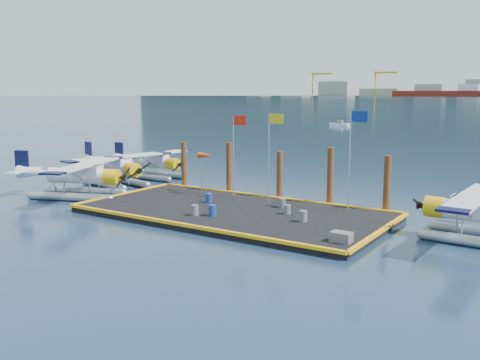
% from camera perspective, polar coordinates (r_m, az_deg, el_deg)
% --- Properties ---
extents(ground, '(4000.00, 4000.00, 0.00)m').
position_cam_1_polar(ground, '(35.47, -0.74, -3.80)').
color(ground, '#162C44').
rests_on(ground, ground).
extents(dock, '(20.00, 10.00, 0.40)m').
position_cam_1_polar(dock, '(35.42, -0.74, -3.49)').
color(dock, black).
rests_on(dock, ground).
extents(dock_bumpers, '(20.25, 10.25, 0.18)m').
position_cam_1_polar(dock_bumpers, '(35.36, -0.74, -3.03)').
color(dock_bumpers, '#EFA60E').
rests_on(dock_bumpers, dock).
extents(seaplane_a, '(9.37, 9.95, 3.59)m').
position_cam_1_polar(seaplane_a, '(42.55, -16.53, 0.18)').
color(seaplane_a, '#959DA2').
rests_on(seaplane_a, ground).
extents(seaplane_b, '(9.20, 9.97, 3.53)m').
position_cam_1_polar(seaplane_b, '(47.20, -12.98, 1.18)').
color(seaplane_b, '#959DA2').
rests_on(seaplane_b, ground).
extents(seaplane_c, '(8.13, 8.95, 3.20)m').
position_cam_1_polar(seaplane_c, '(50.83, -9.12, 1.71)').
color(seaplane_c, '#959DA2').
rests_on(seaplane_c, ground).
extents(drum_0, '(0.47, 0.47, 0.66)m').
position_cam_1_polar(drum_0, '(37.55, -3.34, -1.93)').
color(drum_0, navy).
rests_on(drum_0, dock).
extents(drum_1, '(0.49, 0.49, 0.69)m').
position_cam_1_polar(drum_1, '(33.57, -2.96, -3.27)').
color(drum_1, navy).
rests_on(drum_1, dock).
extents(drum_2, '(0.49, 0.49, 0.69)m').
position_cam_1_polar(drum_2, '(32.21, 6.76, -3.87)').
color(drum_2, '#5B5B61').
rests_on(drum_2, dock).
extents(drum_3, '(0.47, 0.47, 0.66)m').
position_cam_1_polar(drum_3, '(33.75, -4.84, -3.25)').
color(drum_3, '#5B5B61').
rests_on(drum_3, dock).
extents(drum_4, '(0.43, 0.43, 0.61)m').
position_cam_1_polar(drum_4, '(34.11, 5.06, -3.16)').
color(drum_4, '#5B5B61').
rests_on(drum_4, dock).
extents(drum_5, '(0.45, 0.45, 0.63)m').
position_cam_1_polar(drum_5, '(35.94, 4.53, -2.48)').
color(drum_5, '#5B5B61').
rests_on(drum_5, dock).
extents(crate, '(1.07, 0.72, 0.54)m').
position_cam_1_polar(crate, '(28.30, 10.76, -6.00)').
color(crate, '#5B5B61').
rests_on(crate, dock).
extents(flagpole_red, '(1.14, 0.08, 6.00)m').
position_cam_1_polar(flagpole_red, '(39.14, -0.45, 3.97)').
color(flagpole_red, '#9999A1').
rests_on(flagpole_red, dock).
extents(flagpole_yellow, '(1.14, 0.08, 6.20)m').
position_cam_1_polar(flagpole_yellow, '(37.56, 3.38, 3.91)').
color(flagpole_yellow, '#9999A1').
rests_on(flagpole_yellow, dock).
extents(flagpole_blue, '(1.14, 0.08, 6.50)m').
position_cam_1_polar(flagpole_blue, '(34.98, 11.95, 3.60)').
color(flagpole_blue, '#9999A1').
rests_on(flagpole_blue, dock).
extents(windsock, '(1.40, 0.44, 3.12)m').
position_cam_1_polar(windsock, '(40.82, -3.65, 2.54)').
color(windsock, '#9999A1').
rests_on(windsock, dock).
extents(piling_0, '(0.44, 0.44, 4.00)m').
position_cam_1_polar(piling_0, '(44.35, -6.00, 1.45)').
color(piling_0, '#452713').
rests_on(piling_0, ground).
extents(piling_1, '(0.44, 0.44, 4.20)m').
position_cam_1_polar(piling_1, '(41.67, -1.18, 1.13)').
color(piling_1, '#452713').
rests_on(piling_1, ground).
extents(piling_2, '(0.44, 0.44, 3.80)m').
position_cam_1_polar(piling_2, '(39.38, 4.24, 0.32)').
color(piling_2, '#452713').
rests_on(piling_2, ground).
extents(piling_3, '(0.44, 0.44, 4.30)m').
position_cam_1_polar(piling_3, '(37.60, 9.59, 0.17)').
color(piling_3, '#452713').
rests_on(piling_3, ground).
extents(piling_4, '(0.44, 0.44, 4.00)m').
position_cam_1_polar(piling_4, '(36.25, 15.38, -0.63)').
color(piling_4, '#452713').
rests_on(piling_4, ground).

